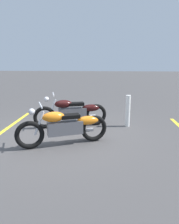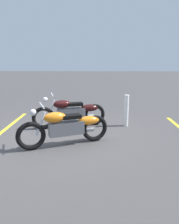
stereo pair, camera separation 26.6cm
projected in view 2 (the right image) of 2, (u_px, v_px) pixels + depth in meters
The scene contains 5 objects.
ground_plane at pixel (60, 135), 5.93m from camera, with size 60.00×60.00×0.00m, color #474444.
motorcycle_bright_foreground at pixel (67, 127), 5.14m from camera, with size 2.11×0.96×1.04m.
motorcycle_dark_foreground at pixel (71, 112), 6.53m from camera, with size 2.18×0.83×1.04m.
bollard_post at pixel (126, 111), 6.61m from camera, with size 0.14×0.14×0.97m, color white.
parking_stripe_near at pixel (9, 127), 6.64m from camera, with size 3.20×0.12×0.01m, color yellow.
Camera 2 is at (0.92, -5.59, 2.04)m, focal length 34.68 mm.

